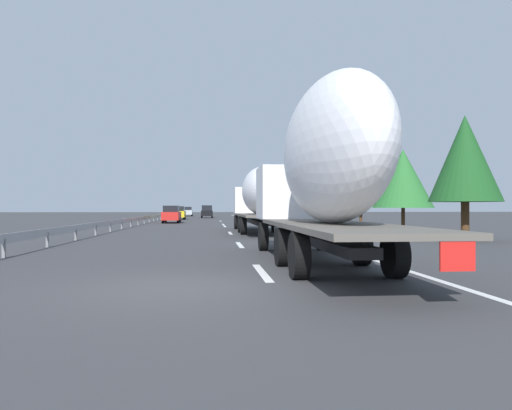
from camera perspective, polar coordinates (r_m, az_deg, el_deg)
name	(u,v)px	position (r m, az deg, el deg)	size (l,w,h in m)	color
ground_plane	(205,223)	(49.69, -6.15, -2.17)	(260.00, 260.00, 0.00)	#38383A
lane_stripe_0	(262,272)	(11.84, 0.72, -8.04)	(3.20, 0.20, 0.01)	white
lane_stripe_1	(240,245)	(20.50, -1.96, -4.78)	(3.20, 0.20, 0.01)	white
lane_stripe_2	(230,233)	(30.07, -3.10, -3.36)	(3.20, 0.20, 0.01)	white
lane_stripe_3	(225,226)	(41.21, -3.77, -2.54)	(3.20, 0.20, 0.01)	white
lane_stripe_4	(223,224)	(45.72, -3.94, -2.32)	(3.20, 0.20, 0.01)	white
lane_stripe_5	(221,221)	(56.92, -4.26, -1.93)	(3.20, 0.20, 0.01)	white
edge_line_right	(253,222)	(54.91, -0.34, -1.99)	(110.00, 0.20, 0.01)	white
truck_lead	(258,196)	(30.54, 0.24, 1.07)	(14.15, 2.55, 4.06)	silver
truck_trailing	(323,167)	(13.22, 7.97, 4.49)	(13.19, 2.55, 4.87)	silver
car_red_compact	(172,214)	(50.81, -10.05, -1.09)	(4.75, 1.74, 1.81)	red
car_black_suv	(207,212)	(75.70, -5.88, -0.79)	(4.45, 1.83, 1.98)	black
car_silver_hatch	(188,211)	(91.38, -8.17, -0.76)	(4.13, 1.80, 1.77)	#ADB2B7
car_yellow_coupe	(179,213)	(65.52, -9.22, -0.92)	(4.44, 1.75, 1.80)	gold
road_sign	(268,202)	(50.73, 1.45, 0.34)	(0.10, 0.90, 3.17)	gray
tree_0	(257,195)	(94.13, 0.12, 1.14)	(3.48, 3.48, 6.44)	#472D19
tree_1	(403,179)	(33.28, 17.15, 3.03)	(3.98, 3.98, 5.49)	#472D19
tree_2	(361,179)	(39.47, 12.40, 3.00)	(2.48, 2.48, 6.15)	#472D19
tree_3	(347,185)	(40.94, 10.85, 2.33)	(2.63, 2.63, 5.50)	#472D19
tree_4	(465,159)	(25.26, 23.68, 5.09)	(3.42, 3.42, 6.08)	#472D19
tree_5	(293,187)	(55.97, 4.45, 2.18)	(3.88, 3.88, 6.82)	#472D19
guardrail_median	(149,217)	(53.07, -12.60, -1.42)	(94.00, 0.10, 0.76)	#9EA0A5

